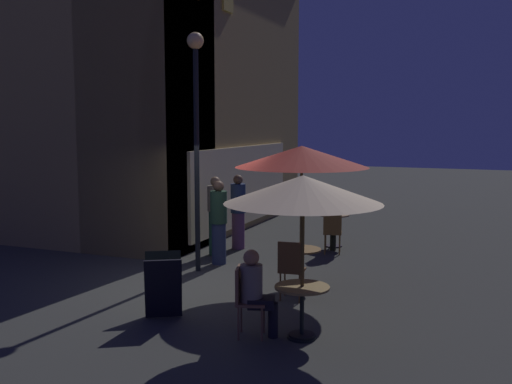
% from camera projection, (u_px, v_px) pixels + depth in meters
% --- Properties ---
extents(ground_plane, '(60.00, 60.00, 0.00)m').
position_uv_depth(ground_plane, '(195.00, 285.00, 10.66)').
color(ground_plane, '#353632').
extents(cafe_building, '(8.73, 6.88, 8.32)m').
position_uv_depth(cafe_building, '(154.00, 76.00, 15.45)').
color(cafe_building, olive).
rests_on(cafe_building, ground).
extents(street_lamp_near_corner, '(0.32, 0.32, 4.65)m').
position_uv_depth(street_lamp_near_corner, '(196.00, 110.00, 11.33)').
color(street_lamp_near_corner, black).
rests_on(street_lamp_near_corner, ground).
extents(menu_sandwich_board, '(0.85, 0.81, 0.95)m').
position_uv_depth(menu_sandwich_board, '(163.00, 286.00, 8.89)').
color(menu_sandwich_board, black).
rests_on(menu_sandwich_board, ground).
extents(cafe_table_0, '(0.72, 0.72, 0.71)m').
position_uv_depth(cafe_table_0, '(301.00, 259.00, 10.47)').
color(cafe_table_0, black).
rests_on(cafe_table_0, ground).
extents(cafe_table_1, '(0.75, 0.75, 0.73)m').
position_uv_depth(cafe_table_1, '(302.00, 300.00, 8.00)').
color(cafe_table_1, black).
rests_on(cafe_table_1, ground).
extents(cafe_table_2, '(0.73, 0.73, 0.78)m').
position_uv_depth(cafe_table_2, '(334.00, 223.00, 13.93)').
color(cafe_table_2, black).
rests_on(cafe_table_2, ground).
extents(patio_umbrella_0, '(2.35, 2.35, 2.54)m').
position_uv_depth(patio_umbrella_0, '(302.00, 157.00, 10.25)').
color(patio_umbrella_0, black).
rests_on(patio_umbrella_0, ground).
extents(patio_umbrella_1, '(2.14, 2.14, 2.25)m').
position_uv_depth(patio_umbrella_1, '(303.00, 190.00, 7.82)').
color(patio_umbrella_1, black).
rests_on(patio_umbrella_1, ground).
extents(cafe_chair_0, '(0.45, 0.45, 1.01)m').
position_uv_depth(cafe_chair_0, '(291.00, 265.00, 9.68)').
color(cafe_chair_0, brown).
rests_on(cafe_chair_0, ground).
extents(cafe_chair_1, '(0.50, 0.50, 0.98)m').
position_uv_depth(cafe_chair_1, '(245.00, 295.00, 8.06)').
color(cafe_chair_1, brown).
rests_on(cafe_chair_1, ground).
extents(cafe_chair_2, '(0.48, 0.48, 0.90)m').
position_uv_depth(cafe_chair_2, '(333.00, 230.00, 13.13)').
color(cafe_chair_2, brown).
rests_on(cafe_chair_2, ground).
extents(patron_seated_0, '(0.40, 0.51, 1.23)m').
position_uv_depth(patron_seated_0, '(256.00, 288.00, 8.04)').
color(patron_seated_0, black).
rests_on(patron_seated_0, ground).
extents(patron_seated_1, '(0.55, 0.45, 1.29)m').
position_uv_depth(patron_seated_1, '(333.00, 221.00, 13.24)').
color(patron_seated_1, black).
rests_on(patron_seated_1, ground).
extents(patron_standing_2, '(0.36, 0.36, 1.76)m').
position_uv_depth(patron_standing_2, '(216.00, 216.00, 13.04)').
color(patron_standing_2, '#25503B').
rests_on(patron_standing_2, ground).
extents(patron_standing_3, '(0.35, 0.35, 1.74)m').
position_uv_depth(patron_standing_3, '(238.00, 212.00, 13.66)').
color(patron_standing_3, '#623A5E').
rests_on(patron_standing_3, ground).
extents(patron_standing_4, '(0.35, 0.35, 1.75)m').
position_uv_depth(patron_standing_4, '(219.00, 222.00, 12.18)').
color(patron_standing_4, '#293450').
rests_on(patron_standing_4, ground).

